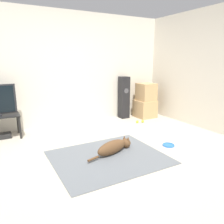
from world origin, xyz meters
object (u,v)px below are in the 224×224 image
object	(u,v)px
cardboard_box_lower	(145,109)
game_console	(3,136)
floor_speaker	(124,98)
tennis_ball_by_boxes	(143,121)
cardboard_box_upper	(146,92)
frisbee	(169,145)
dog	(114,147)
tennis_ball_near_speaker	(137,122)

from	to	relation	value
cardboard_box_lower	game_console	distance (m)	3.41
floor_speaker	game_console	distance (m)	2.93
game_console	tennis_ball_by_boxes	bearing A→B (deg)	-8.73
cardboard_box_lower	floor_speaker	distance (m)	0.65
floor_speaker	game_console	xyz separation A→B (m)	(-2.88, -0.15, -0.50)
cardboard_box_upper	game_console	size ratio (longest dim) A/B	1.50
frisbee	dog	bearing A→B (deg)	169.31
dog	floor_speaker	size ratio (longest dim) A/B	0.84
cardboard_box_lower	dog	bearing A→B (deg)	-138.89
floor_speaker	tennis_ball_near_speaker	distance (m)	0.78
dog	tennis_ball_by_boxes	bearing A→B (deg)	39.24
tennis_ball_by_boxes	cardboard_box_lower	bearing A→B (deg)	47.77
tennis_ball_near_speaker	tennis_ball_by_boxes	bearing A→B (deg)	-9.40
tennis_ball_near_speaker	game_console	xyz separation A→B (m)	(-2.90, 0.44, 0.01)
floor_speaker	tennis_ball_near_speaker	size ratio (longest dim) A/B	16.28
dog	cardboard_box_lower	bearing A→B (deg)	41.11
frisbee	game_console	bearing A→B (deg)	143.71
cardboard_box_upper	frisbee	bearing A→B (deg)	-115.66
dog	tennis_ball_near_speaker	xyz separation A→B (m)	(1.35, 1.24, -0.08)
frisbee	tennis_ball_near_speaker	bearing A→B (deg)	76.63
floor_speaker	cardboard_box_lower	bearing A→B (deg)	-22.54
cardboard_box_lower	floor_speaker	size ratio (longest dim) A/B	0.45
dog	tennis_ball_by_boxes	world-z (taller)	dog
cardboard_box_upper	tennis_ball_by_boxes	size ratio (longest dim) A/B	6.77
frisbee	game_console	xyz separation A→B (m)	(-2.56, 1.88, 0.03)
cardboard_box_lower	cardboard_box_upper	world-z (taller)	cardboard_box_upper
frisbee	tennis_ball_near_speaker	size ratio (longest dim) A/B	3.21
dog	game_console	distance (m)	2.29
tennis_ball_by_boxes	tennis_ball_near_speaker	bearing A→B (deg)	170.60
frisbee	cardboard_box_upper	distance (m)	2.11
cardboard_box_lower	tennis_ball_by_boxes	distance (m)	0.57
frisbee	tennis_ball_by_boxes	size ratio (longest dim) A/B	3.21
cardboard_box_upper	floor_speaker	xyz separation A→B (m)	(-0.55, 0.22, -0.13)
floor_speaker	tennis_ball_by_boxes	distance (m)	0.81
dog	frisbee	distance (m)	1.03
floor_speaker	dog	bearing A→B (deg)	-125.93
frisbee	tennis_ball_by_boxes	world-z (taller)	tennis_ball_by_boxes
floor_speaker	tennis_ball_by_boxes	world-z (taller)	floor_speaker
tennis_ball_by_boxes	cardboard_box_upper	bearing A→B (deg)	45.89
cardboard_box_upper	floor_speaker	size ratio (longest dim) A/B	0.42
floor_speaker	tennis_ball_by_boxes	xyz separation A→B (m)	(0.16, -0.62, -0.50)
floor_speaker	game_console	world-z (taller)	floor_speaker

